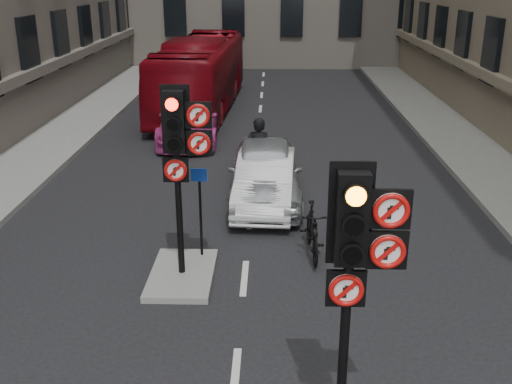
# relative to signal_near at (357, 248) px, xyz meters

# --- Properties ---
(pavement_left) EXTENTS (3.00, 50.00, 0.16)m
(pavement_left) POSITION_rel_signal_near_xyz_m (-8.69, 11.01, -2.50)
(pavement_left) COLOR gray
(pavement_left) RESTS_ON ground
(pavement_right) EXTENTS (3.00, 50.00, 0.16)m
(pavement_right) POSITION_rel_signal_near_xyz_m (5.71, 11.01, -2.50)
(pavement_right) COLOR gray
(pavement_right) RESTS_ON ground
(centre_island) EXTENTS (1.20, 2.00, 0.12)m
(centre_island) POSITION_rel_signal_near_xyz_m (-2.69, 4.01, -2.52)
(centre_island) COLOR gray
(centre_island) RESTS_ON ground
(signal_near) EXTENTS (0.91, 0.40, 3.58)m
(signal_near) POSITION_rel_signal_near_xyz_m (0.00, 0.00, 0.00)
(signal_near) COLOR black
(signal_near) RESTS_ON ground
(signal_far) EXTENTS (0.91, 0.40, 3.58)m
(signal_far) POSITION_rel_signal_near_xyz_m (-2.60, 4.00, 0.12)
(signal_far) COLOR black
(signal_far) RESTS_ON centre_island
(car_silver) EXTENTS (1.87, 4.51, 1.53)m
(car_silver) POSITION_rel_signal_near_xyz_m (-1.15, 8.22, -1.82)
(car_silver) COLOR #B8BCC0
(car_silver) RESTS_ON ground
(car_white) EXTENTS (1.58, 4.02, 1.30)m
(car_white) POSITION_rel_signal_near_xyz_m (-1.14, 7.87, -1.93)
(car_white) COLOR silver
(car_white) RESTS_ON ground
(car_pink) EXTENTS (2.19, 4.94, 1.41)m
(car_pink) POSITION_rel_signal_near_xyz_m (-3.83, 14.10, -1.88)
(car_pink) COLOR #C1398B
(car_pink) RESTS_ON ground
(bus_red) EXTENTS (3.02, 10.80, 2.98)m
(bus_red) POSITION_rel_signal_near_xyz_m (-3.99, 18.93, -1.09)
(bus_red) COLOR maroon
(bus_red) RESTS_ON ground
(motorcycle) EXTENTS (0.59, 1.81, 1.08)m
(motorcycle) POSITION_rel_signal_near_xyz_m (-0.14, 5.05, -2.04)
(motorcycle) COLOR black
(motorcycle) RESTS_ON ground
(motorcyclist) EXTENTS (0.77, 0.57, 1.91)m
(motorcyclist) POSITION_rel_signal_near_xyz_m (-1.33, 9.28, -1.63)
(motorcyclist) COLOR black
(motorcyclist) RESTS_ON ground
(info_sign) EXTENTS (0.32, 0.10, 1.85)m
(info_sign) POSITION_rel_signal_near_xyz_m (-2.39, 4.74, -1.27)
(info_sign) COLOR black
(info_sign) RESTS_ON centre_island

